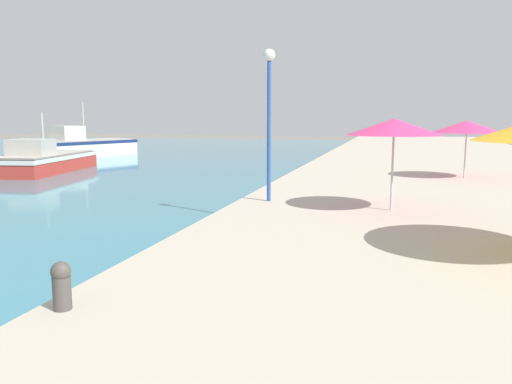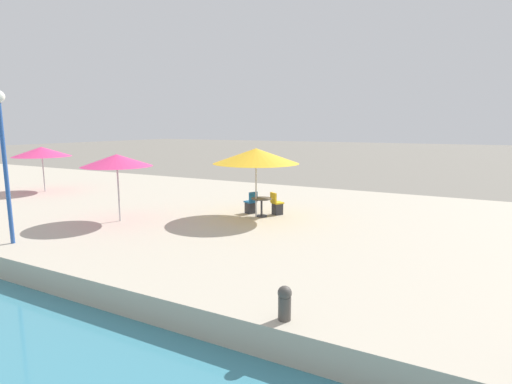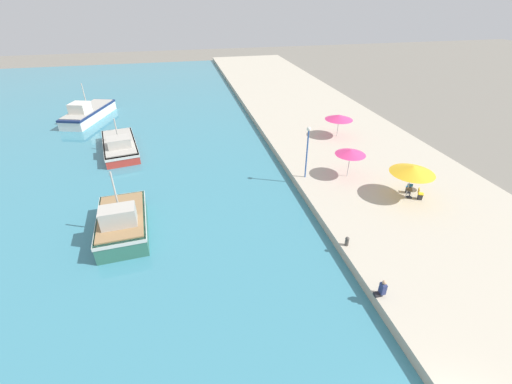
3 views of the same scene
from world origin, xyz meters
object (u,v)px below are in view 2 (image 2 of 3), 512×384
at_px(cafe_umbrella_white, 117,160).
at_px(mooring_bollard, 285,302).
at_px(cafe_chair_right, 251,206).
at_px(lamppost, 3,141).
at_px(cafe_umbrella_pink, 256,156).
at_px(cafe_chair_left, 277,207).
at_px(cafe_umbrella_striped, 42,152).
at_px(cafe_table, 262,203).

height_order(cafe_umbrella_white, mooring_bollard, cafe_umbrella_white).
relative_size(cafe_chair_right, lamppost, 0.20).
bearing_deg(cafe_umbrella_pink, cafe_umbrella_white, 125.23).
height_order(cafe_umbrella_pink, cafe_chair_left, cafe_umbrella_pink).
bearing_deg(cafe_chair_left, mooring_bollard, -32.27).
bearing_deg(cafe_umbrella_white, cafe_umbrella_striped, 71.09).
distance_m(cafe_umbrella_pink, cafe_chair_right, 2.20).
xyz_separation_m(cafe_umbrella_white, cafe_table, (3.18, -4.37, -1.76)).
bearing_deg(mooring_bollard, cafe_umbrella_white, 64.06).
xyz_separation_m(cafe_umbrella_pink, lamppost, (-6.63, 4.89, 0.69)).
xyz_separation_m(cafe_umbrella_pink, cafe_umbrella_white, (-2.98, 4.23, -0.11)).
bearing_deg(lamppost, cafe_table, -36.45).
height_order(cafe_chair_left, cafe_chair_right, same).
height_order(cafe_chair_left, mooring_bollard, cafe_chair_left).
bearing_deg(cafe_umbrella_pink, cafe_chair_right, 45.66).
relative_size(cafe_umbrella_pink, cafe_chair_right, 3.67).
height_order(cafe_umbrella_pink, mooring_bollard, cafe_umbrella_pink).
xyz_separation_m(cafe_table, cafe_chair_left, (0.61, -0.38, -0.21)).
distance_m(cafe_umbrella_striped, cafe_chair_right, 12.78).
bearing_deg(mooring_bollard, cafe_umbrella_striped, 67.54).
relative_size(cafe_table, cafe_chair_right, 0.88).
relative_size(cafe_table, cafe_chair_left, 0.88).
height_order(cafe_chair_left, lamppost, lamppost).
relative_size(cafe_umbrella_striped, lamppost, 0.66).
distance_m(cafe_umbrella_pink, mooring_bollard, 8.69).
bearing_deg(cafe_table, cafe_umbrella_pink, 143.72).
distance_m(cafe_umbrella_pink, cafe_umbrella_striped, 13.15).
bearing_deg(cafe_umbrella_striped, lamppost, -129.06).
height_order(mooring_bollard, lamppost, lamppost).
xyz_separation_m(cafe_table, lamppost, (-6.82, 5.04, 2.56)).
bearing_deg(cafe_umbrella_white, cafe_umbrella_pink, -54.77).
distance_m(cafe_umbrella_striped, lamppost, 10.67).
relative_size(cafe_table, mooring_bollard, 1.22).
bearing_deg(lamppost, cafe_chair_left, -36.07).
height_order(cafe_table, mooring_bollard, cafe_table).
height_order(cafe_umbrella_striped, lamppost, lamppost).
bearing_deg(mooring_bollard, lamppost, 86.53).
relative_size(cafe_chair_left, cafe_chair_right, 1.00).
xyz_separation_m(cafe_chair_right, lamppost, (-7.13, 4.38, 2.77)).
bearing_deg(cafe_table, mooring_bollard, -149.90).
relative_size(mooring_bollard, lamppost, 0.14).
relative_size(cafe_umbrella_white, cafe_chair_left, 2.83).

